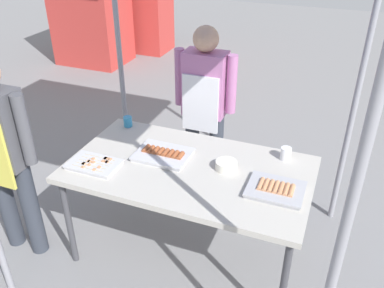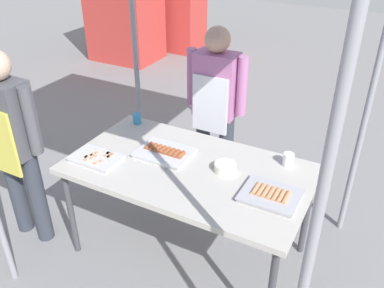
{
  "view_description": "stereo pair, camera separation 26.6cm",
  "coord_description": "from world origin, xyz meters",
  "px_view_note": "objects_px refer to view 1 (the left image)",
  "views": [
    {
      "loc": [
        0.84,
        -2.09,
        2.25
      ],
      "look_at": [
        0.0,
        0.05,
        0.9
      ],
      "focal_mm": 38.28,
      "sensor_mm": 36.0,
      "label": 1
    },
    {
      "loc": [
        1.08,
        -1.98,
        2.25
      ],
      "look_at": [
        0.0,
        0.05,
        0.9
      ],
      "focal_mm": 38.28,
      "sensor_mm": 36.0,
      "label": 2
    }
  ],
  "objects_px": {
    "drink_cup_near_edge": "(128,122)",
    "vendor_woman": "(205,101)",
    "tray_meat_skewers": "(94,165)",
    "neighbor_stall_right": "(90,11)",
    "condiment_bowl": "(226,165)",
    "customer_nearby": "(2,148)",
    "drink_cup_by_wok": "(286,154)",
    "stall_table": "(189,174)",
    "tray_grilled_sausages": "(163,154)",
    "tray_pork_links": "(276,190)"
  },
  "relations": [
    {
      "from": "tray_meat_skewers",
      "to": "drink_cup_by_wok",
      "type": "relative_size",
      "value": 3.79
    },
    {
      "from": "tray_grilled_sausages",
      "to": "vendor_woman",
      "type": "height_order",
      "value": "vendor_woman"
    },
    {
      "from": "tray_grilled_sausages",
      "to": "drink_cup_by_wok",
      "type": "height_order",
      "value": "drink_cup_by_wok"
    },
    {
      "from": "vendor_woman",
      "to": "tray_grilled_sausages",
      "type": "bearing_deg",
      "value": 87.62
    },
    {
      "from": "tray_pork_links",
      "to": "drink_cup_near_edge",
      "type": "xyz_separation_m",
      "value": [
        -1.24,
        0.43,
        0.02
      ]
    },
    {
      "from": "condiment_bowl",
      "to": "drink_cup_by_wok",
      "type": "xyz_separation_m",
      "value": [
        0.34,
        0.26,
        0.02
      ]
    },
    {
      "from": "tray_grilled_sausages",
      "to": "condiment_bowl",
      "type": "distance_m",
      "value": 0.45
    },
    {
      "from": "tray_meat_skewers",
      "to": "customer_nearby",
      "type": "xyz_separation_m",
      "value": [
        -0.58,
        -0.18,
        0.1
      ]
    },
    {
      "from": "drink_cup_near_edge",
      "to": "customer_nearby",
      "type": "xyz_separation_m",
      "value": [
        -0.5,
        -0.76,
        0.08
      ]
    },
    {
      "from": "tray_meat_skewers",
      "to": "neighbor_stall_right",
      "type": "bearing_deg",
      "value": 123.84
    },
    {
      "from": "tray_pork_links",
      "to": "tray_grilled_sausages",
      "type": "bearing_deg",
      "value": 171.81
    },
    {
      "from": "stall_table",
      "to": "drink_cup_near_edge",
      "type": "height_order",
      "value": "drink_cup_near_edge"
    },
    {
      "from": "drink_cup_near_edge",
      "to": "drink_cup_by_wok",
      "type": "relative_size",
      "value": 0.91
    },
    {
      "from": "drink_cup_by_wok",
      "to": "customer_nearby",
      "type": "distance_m",
      "value": 1.88
    },
    {
      "from": "tray_meat_skewers",
      "to": "vendor_woman",
      "type": "bearing_deg",
      "value": 68.52
    },
    {
      "from": "tray_pork_links",
      "to": "neighbor_stall_right",
      "type": "relative_size",
      "value": 0.21
    },
    {
      "from": "neighbor_stall_right",
      "to": "tray_pork_links",
      "type": "bearing_deg",
      "value": -43.97
    },
    {
      "from": "stall_table",
      "to": "vendor_woman",
      "type": "xyz_separation_m",
      "value": [
        -0.18,
        0.8,
        0.16
      ]
    },
    {
      "from": "tray_meat_skewers",
      "to": "condiment_bowl",
      "type": "xyz_separation_m",
      "value": [
        0.82,
        0.29,
        0.01
      ]
    },
    {
      "from": "customer_nearby",
      "to": "tray_pork_links",
      "type": "bearing_deg",
      "value": 10.94
    },
    {
      "from": "drink_cup_near_edge",
      "to": "drink_cup_by_wok",
      "type": "bearing_deg",
      "value": -1.52
    },
    {
      "from": "tray_meat_skewers",
      "to": "neighbor_stall_right",
      "type": "height_order",
      "value": "neighbor_stall_right"
    },
    {
      "from": "drink_cup_near_edge",
      "to": "drink_cup_by_wok",
      "type": "xyz_separation_m",
      "value": [
        1.23,
        -0.03,
        0.0
      ]
    },
    {
      "from": "stall_table",
      "to": "drink_cup_by_wok",
      "type": "height_order",
      "value": "drink_cup_by_wok"
    },
    {
      "from": "stall_table",
      "to": "neighbor_stall_right",
      "type": "distance_m",
      "value": 4.58
    },
    {
      "from": "condiment_bowl",
      "to": "drink_cup_near_edge",
      "type": "bearing_deg",
      "value": 161.78
    },
    {
      "from": "tray_meat_skewers",
      "to": "drink_cup_by_wok",
      "type": "bearing_deg",
      "value": 25.63
    },
    {
      "from": "tray_grilled_sausages",
      "to": "drink_cup_near_edge",
      "type": "height_order",
      "value": "drink_cup_near_edge"
    },
    {
      "from": "tray_meat_skewers",
      "to": "tray_grilled_sausages",
      "type": "bearing_deg",
      "value": 36.75
    },
    {
      "from": "tray_meat_skewers",
      "to": "vendor_woman",
      "type": "xyz_separation_m",
      "value": [
        0.4,
        1.02,
        0.09
      ]
    },
    {
      "from": "tray_pork_links",
      "to": "neighbor_stall_right",
      "type": "bearing_deg",
      "value": 136.03
    },
    {
      "from": "tray_grilled_sausages",
      "to": "condiment_bowl",
      "type": "xyz_separation_m",
      "value": [
        0.45,
        0.02,
        0.01
      ]
    },
    {
      "from": "stall_table",
      "to": "tray_pork_links",
      "type": "bearing_deg",
      "value": -6.11
    },
    {
      "from": "condiment_bowl",
      "to": "neighbor_stall_right",
      "type": "height_order",
      "value": "neighbor_stall_right"
    },
    {
      "from": "drink_cup_near_edge",
      "to": "tray_grilled_sausages",
      "type": "bearing_deg",
      "value": -34.84
    },
    {
      "from": "stall_table",
      "to": "customer_nearby",
      "type": "xyz_separation_m",
      "value": [
        -1.16,
        -0.4,
        0.17
      ]
    },
    {
      "from": "condiment_bowl",
      "to": "drink_cup_near_edge",
      "type": "xyz_separation_m",
      "value": [
        -0.89,
        0.29,
        0.01
      ]
    },
    {
      "from": "condiment_bowl",
      "to": "neighbor_stall_right",
      "type": "distance_m",
      "value": 4.69
    },
    {
      "from": "tray_meat_skewers",
      "to": "customer_nearby",
      "type": "bearing_deg",
      "value": -163.12
    },
    {
      "from": "tray_meat_skewers",
      "to": "neighbor_stall_right",
      "type": "xyz_separation_m",
      "value": [
        -2.45,
        3.65,
        0.05
      ]
    },
    {
      "from": "condiment_bowl",
      "to": "drink_cup_near_edge",
      "type": "relative_size",
      "value": 1.77
    },
    {
      "from": "stall_table",
      "to": "tray_meat_skewers",
      "type": "xyz_separation_m",
      "value": [
        -0.59,
        -0.23,
        0.07
      ]
    },
    {
      "from": "drink_cup_near_edge",
      "to": "stall_table",
      "type": "bearing_deg",
      "value": -28.8
    },
    {
      "from": "drink_cup_by_wok",
      "to": "customer_nearby",
      "type": "height_order",
      "value": "customer_nearby"
    },
    {
      "from": "vendor_woman",
      "to": "neighbor_stall_right",
      "type": "height_order",
      "value": "neighbor_stall_right"
    },
    {
      "from": "drink_cup_near_edge",
      "to": "vendor_woman",
      "type": "relative_size",
      "value": 0.05
    },
    {
      "from": "stall_table",
      "to": "vendor_woman",
      "type": "relative_size",
      "value": 1.09
    },
    {
      "from": "customer_nearby",
      "to": "vendor_woman",
      "type": "bearing_deg",
      "value": 50.71
    },
    {
      "from": "drink_cup_by_wok",
      "to": "neighbor_stall_right",
      "type": "height_order",
      "value": "neighbor_stall_right"
    },
    {
      "from": "customer_nearby",
      "to": "tray_meat_skewers",
      "type": "bearing_deg",
      "value": 16.88
    }
  ]
}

